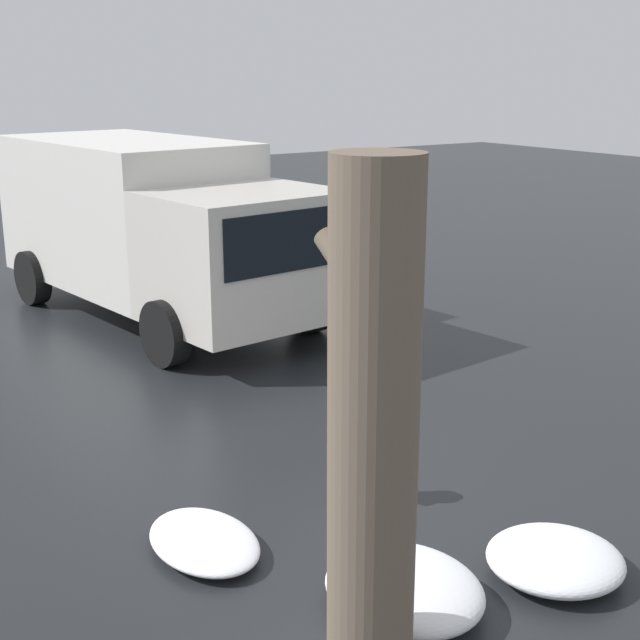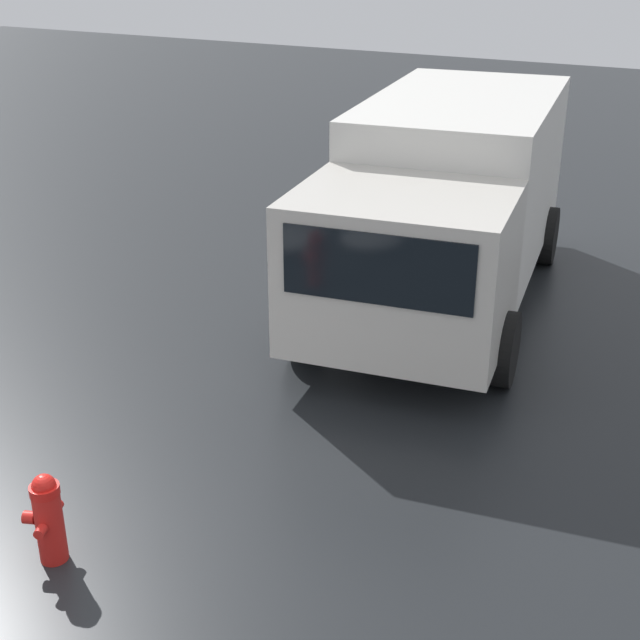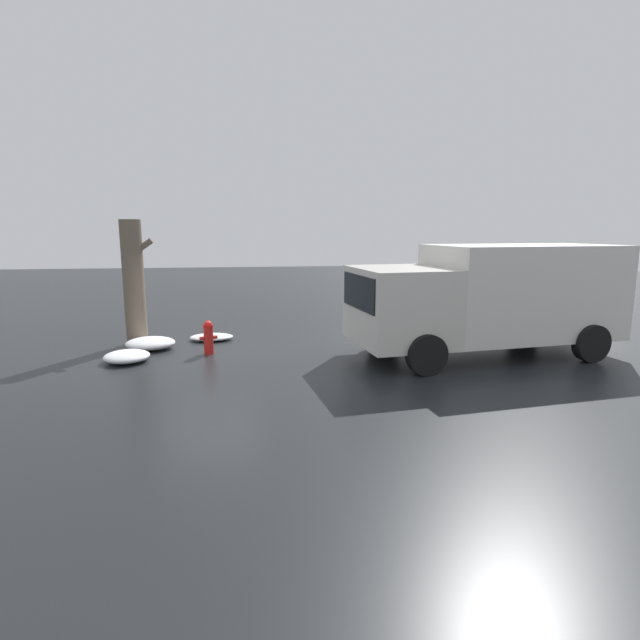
{
  "view_description": "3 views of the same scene",
  "coord_description": "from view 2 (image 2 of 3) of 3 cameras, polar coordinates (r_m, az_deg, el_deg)",
  "views": [
    {
      "loc": [
        -5.99,
        4.41,
        3.8
      ],
      "look_at": [
        2.64,
        -1.31,
        0.88
      ],
      "focal_mm": 50.0,
      "sensor_mm": 36.0,
      "label": 1
    },
    {
      "loc": [
        -4.46,
        -4.77,
        5.05
      ],
      "look_at": [
        3.22,
        -0.95,
        1.13
      ],
      "focal_mm": 50.0,
      "sensor_mm": 36.0,
      "label": 2
    },
    {
      "loc": [
        1.06,
        -12.54,
        3.1
      ],
      "look_at": [
        2.73,
        -0.74,
        0.93
      ],
      "focal_mm": 28.0,
      "sensor_mm": 36.0,
      "label": 3
    }
  ],
  "objects": [
    {
      "name": "ground_plane",
      "position": [
        8.25,
        -16.6,
        -14.4
      ],
      "size": [
        60.0,
        60.0,
        0.0
      ],
      "primitive_type": "plane",
      "color": "black"
    },
    {
      "name": "pedestrian",
      "position": [
        11.32,
        3.73,
        3.09
      ],
      "size": [
        0.37,
        0.37,
        1.69
      ],
      "rotation": [
        0.0,
        0.0,
        6.19
      ],
      "color": "#23232D",
      "rests_on": "ground_plane"
    },
    {
      "name": "fire_hydrant",
      "position": [
        8.0,
        -17.01,
        -11.95
      ],
      "size": [
        0.44,
        0.35,
        0.85
      ],
      "rotation": [
        0.0,
        0.0,
        1.91
      ],
      "color": "red",
      "rests_on": "ground_plane"
    },
    {
      "name": "delivery_truck",
      "position": [
        12.49,
        8.09,
        7.75
      ],
      "size": [
        6.76,
        3.34,
        2.73
      ],
      "rotation": [
        0.0,
        0.0,
        1.69
      ],
      "color": "beige",
      "rests_on": "ground_plane"
    }
  ]
}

